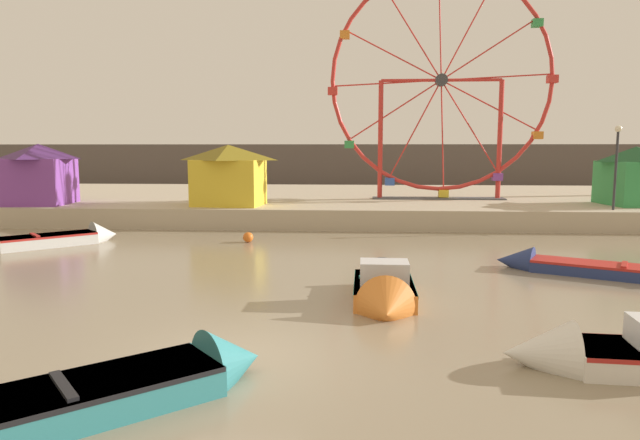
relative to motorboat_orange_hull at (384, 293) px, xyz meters
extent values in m
plane|color=gray|center=(-3.05, -3.83, -0.32)|extent=(240.00, 240.00, 0.00)
cube|color=#B7A88E|center=(-3.05, 22.62, 0.19)|extent=(110.00, 19.32, 1.03)
cube|color=#564C47|center=(-3.05, 46.95, 1.88)|extent=(140.00, 3.00, 4.40)
cube|color=orange|center=(0.01, 0.73, -0.09)|extent=(1.62, 3.06, 0.46)
cube|color=#237566|center=(0.01, 0.73, 0.10)|extent=(1.64, 3.03, 0.08)
cone|color=orange|center=(-0.02, -1.19, -0.09)|extent=(1.50, 0.86, 1.49)
cube|color=black|center=(0.04, 2.34, 0.25)|extent=(0.24, 0.20, 0.44)
cube|color=silver|center=(0.01, 0.35, 0.46)|extent=(1.27, 0.93, 0.63)
cube|color=#237566|center=(0.02, 1.11, 0.17)|extent=(1.33, 0.18, 0.06)
cone|color=silver|center=(2.63, -3.91, -0.10)|extent=(1.37, 1.42, 1.32)
cube|color=silver|center=(-13.40, 8.07, -0.08)|extent=(3.61, 3.48, 0.48)
cube|color=#B2231E|center=(-13.40, 8.07, 0.12)|extent=(3.59, 3.47, 0.08)
cone|color=silver|center=(-11.69, 9.66, -0.08)|extent=(1.60, 1.62, 1.26)
cube|color=#B2231E|center=(-13.73, 7.76, 0.19)|extent=(0.89, 0.94, 0.06)
cube|color=navy|center=(7.09, 3.79, -0.12)|extent=(4.38, 2.99, 0.41)
cube|color=#B2231E|center=(7.09, 3.79, 0.04)|extent=(4.35, 2.99, 0.08)
cone|color=navy|center=(4.65, 5.03, -0.12)|extent=(1.56, 1.52, 1.10)
cube|color=#B2231E|center=(7.58, 3.54, 0.11)|extent=(0.59, 0.95, 0.06)
cube|color=teal|center=(-4.70, -6.19, -0.07)|extent=(3.74, 3.46, 0.51)
cube|color=black|center=(-4.70, -6.19, 0.15)|extent=(3.72, 3.45, 0.08)
cone|color=teal|center=(-2.91, -4.69, -0.07)|extent=(1.64, 1.68, 1.34)
cube|color=black|center=(-5.06, -6.49, 0.22)|extent=(0.89, 1.02, 0.06)
torus|color=red|center=(4.15, 19.52, 7.57)|extent=(12.77, 0.24, 12.77)
cylinder|color=#38383D|center=(4.15, 19.52, 7.57)|extent=(0.70, 0.50, 0.70)
cylinder|color=red|center=(1.02, 19.52, 7.42)|extent=(6.26, 0.08, 0.38)
cube|color=red|center=(-2.11, 19.52, 6.99)|extent=(0.56, 0.48, 0.44)
cylinder|color=red|center=(1.52, 19.52, 5.88)|extent=(5.31, 0.08, 3.46)
cube|color=#33934C|center=(-1.12, 19.52, 3.90)|extent=(0.56, 0.48, 0.44)
cylinder|color=red|center=(2.72, 19.52, 4.79)|extent=(2.94, 0.08, 5.61)
cube|color=#3356B7|center=(1.28, 19.52, 1.72)|extent=(0.56, 0.48, 0.44)
cylinder|color=red|center=(4.30, 19.52, 4.44)|extent=(0.38, 0.08, 6.26)
cube|color=yellow|center=(4.45, 19.52, 1.03)|extent=(0.56, 0.48, 0.44)
cylinder|color=red|center=(5.85, 19.52, 4.94)|extent=(3.46, 0.08, 5.31)
cube|color=purple|center=(7.54, 19.52, 2.02)|extent=(0.56, 0.48, 0.44)
cylinder|color=red|center=(6.94, 19.52, 6.14)|extent=(5.61, 0.08, 2.94)
cube|color=orange|center=(9.72, 19.52, 4.42)|extent=(0.56, 0.48, 0.44)
cylinder|color=red|center=(7.28, 19.52, 7.72)|extent=(6.26, 0.08, 0.38)
cube|color=red|center=(10.41, 19.52, 7.59)|extent=(0.56, 0.48, 0.44)
cylinder|color=red|center=(6.79, 19.52, 9.27)|extent=(5.31, 0.08, 3.46)
cube|color=#33934C|center=(9.42, 19.52, 10.68)|extent=(0.56, 0.48, 0.44)
cylinder|color=red|center=(5.59, 19.52, 10.36)|extent=(2.94, 0.08, 5.61)
cylinder|color=red|center=(4.00, 19.52, 10.70)|extent=(0.38, 0.08, 6.26)
cylinder|color=red|center=(2.46, 19.52, 10.21)|extent=(3.46, 0.08, 5.31)
cylinder|color=red|center=(1.37, 19.52, 9.01)|extent=(5.61, 0.08, 2.94)
cube|color=orange|center=(-1.42, 19.52, 10.16)|extent=(0.56, 0.48, 0.44)
cylinder|color=red|center=(0.71, 19.52, 4.14)|extent=(0.28, 0.28, 6.87)
cylinder|color=red|center=(7.60, 19.52, 4.14)|extent=(0.28, 0.28, 6.87)
cylinder|color=red|center=(4.15, 19.52, 7.57)|extent=(6.89, 0.18, 0.18)
cube|color=#4C4C51|center=(4.15, 19.52, 0.75)|extent=(7.69, 1.20, 0.08)
cube|color=yellow|center=(-7.36, 15.09, 1.90)|extent=(3.67, 2.92, 2.38)
pyramid|color=olive|center=(-7.36, 15.09, 3.47)|extent=(4.03, 3.21, 0.80)
cube|color=purple|center=(-17.57, 15.10, 1.92)|extent=(3.18, 3.46, 2.43)
pyramid|color=#462156|center=(-17.57, 15.10, 3.52)|extent=(3.50, 3.80, 0.80)
cube|color=#33934C|center=(13.94, 16.61, 1.85)|extent=(3.09, 3.52, 2.29)
pyramid|color=#1C512A|center=(13.94, 16.61, 3.38)|extent=(3.40, 3.87, 0.80)
cylinder|color=#2D2D33|center=(11.79, 14.01, 2.59)|extent=(0.12, 0.12, 3.76)
sphere|color=#F2EACC|center=(11.79, 14.01, 4.61)|extent=(0.32, 0.32, 0.32)
sphere|color=orange|center=(-5.33, 9.55, -0.10)|extent=(0.44, 0.44, 0.44)
camera|label=1|loc=(-0.79, -14.23, 3.70)|focal=31.86mm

